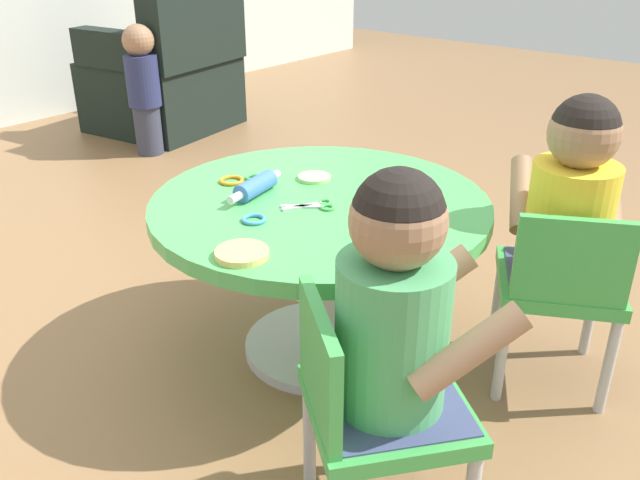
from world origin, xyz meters
name	(u,v)px	position (x,y,z in m)	size (l,w,h in m)	color
ground_plane	(320,349)	(0.00, 0.00, 0.00)	(10.00, 10.00, 0.00)	olive
craft_table	(320,237)	(0.00, 0.00, 0.37)	(0.90, 0.90, 0.48)	silver
child_chair_left	(370,408)	(-0.42, -0.48, 0.31)	(0.42, 0.42, 0.54)	#B7B7BC
seated_child_left	(396,305)	(-0.39, -0.50, 0.53)	(0.44, 0.42, 0.51)	#3F4772
child_chair_right	(560,285)	(0.28, -0.57, 0.31)	(0.41, 0.41, 0.54)	#B7B7BC
seated_child_right	(572,198)	(0.31, -0.55, 0.53)	(0.43, 0.40, 0.51)	#3F4772
armchair_dark	(167,76)	(1.18, 2.15, 0.31)	(0.80, 0.82, 0.85)	black
toddler_standing	(143,86)	(0.80, 1.86, 0.36)	(0.17, 0.17, 0.67)	#33384C
rolling_pin	(256,186)	(-0.09, 0.15, 0.50)	(0.23, 0.08, 0.05)	#3F72CC
craft_scissors	(316,206)	(-0.05, -0.02, 0.48)	(0.14, 0.13, 0.01)	silver
playdough_blob_0	(314,177)	(0.10, 0.11, 0.48)	(0.09, 0.09, 0.01)	#B2E58C
playdough_blob_1	(242,253)	(-0.36, -0.08, 0.49)	(0.12, 0.12, 0.02)	#F2CC72
cookie_cutter_0	(232,181)	(-0.06, 0.27, 0.48)	(0.07, 0.07, 0.01)	orange
cookie_cutter_1	(254,219)	(-0.21, 0.03, 0.48)	(0.06, 0.06, 0.01)	#3F99D8
cookie_cutter_2	(253,177)	(-0.01, 0.24, 0.48)	(0.05, 0.05, 0.01)	#4CB259
cookie_cutter_3	(384,194)	(0.13, -0.12, 0.48)	(0.07, 0.07, 0.01)	#3F99D8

